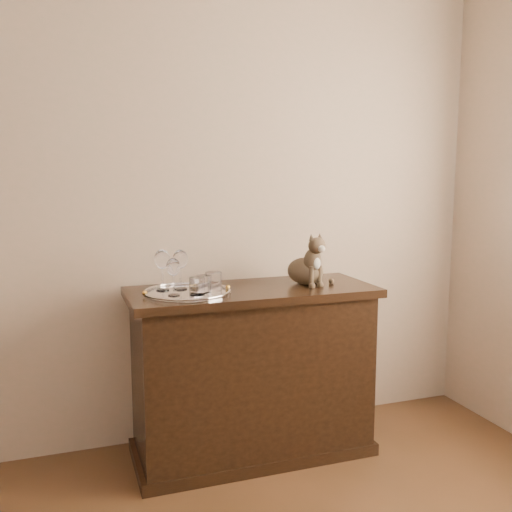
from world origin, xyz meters
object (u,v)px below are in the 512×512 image
Objects in this scene: tumbler_b at (197,286)px; tumbler_c at (214,282)px; tumbler_a at (204,284)px; wine_glass_c at (173,277)px; sideboard at (252,372)px; cat at (305,258)px; tray at (187,293)px; wine_glass_b at (180,270)px; wine_glass_a at (162,270)px.

tumbler_b is 0.91× the size of tumbler_c.
tumbler_a and tumbler_b have the same top height.
sideboard is at bearing 10.76° from wine_glass_c.
cat is at bearing 11.33° from tumbler_b.
tray reaches higher than sideboard.
tumbler_a is 0.92× the size of tumbler_c.
tumbler_c is (0.09, 0.07, 0.00)m from tumbler_b.
tumbler_a is at bearing -24.75° from tray.
wine_glass_b reaches higher than tumbler_b.
sideboard is at bearing 5.26° from tray.
wine_glass_c is at bearing -174.48° from tumbler_a.
wine_glass_c is at bearing -115.08° from wine_glass_b.
wine_glass_a is at bearing 158.43° from tumbler_c.
sideboard is 3.00× the size of tray.
tumbler_b is at bearing -68.49° from tray.
wine_glass_b is (-0.02, 0.08, 0.10)m from tray.
wine_glass_c is 0.15m from tumbler_a.
cat is (0.49, 0.05, 0.08)m from tumbler_c.
wine_glass_c is (-0.06, -0.12, -0.01)m from wine_glass_b.
wine_glass_b is 2.35× the size of tumbler_a.
tray is at bearing -39.00° from wine_glass_a.
tumbler_a is (0.17, -0.11, -0.06)m from wine_glass_a.
tumbler_b is at bearing -50.07° from wine_glass_a.
tumbler_a is 0.06m from tumbler_b.
cat is (0.29, 0.01, 0.56)m from sideboard.
tumbler_b is at bearing -145.41° from tumbler_c.
tumbler_c is 0.33× the size of cat.
sideboard is at bearing 173.99° from cat.
wine_glass_a is at bearing 129.93° from tumbler_b.
tray is 0.09m from tumbler_a.
cat is at bearing 7.50° from wine_glass_c.
wine_glass_a is at bearing 173.18° from sideboard.
tumbler_a is at bearing -166.41° from sideboard.
wine_glass_b is 2.15× the size of tumbler_c.
cat is at bearing -2.92° from wine_glass_b.
wine_glass_c is at bearing 178.59° from cat.
wine_glass_c is 2.13× the size of tumbler_b.
tray is at bearing -78.78° from wine_glass_b.
wine_glass_a is at bearing 177.07° from wine_glass_b.
tumbler_a is 0.56m from cat.
tumbler_c is at bearing -31.22° from wine_glass_b.
sideboard is 7.04× the size of wine_glass_c.
tray is 5.01× the size of tumbler_b.
sideboard is at bearing -6.82° from wine_glass_a.
tumbler_a is at bearing 179.10° from cat.
wine_glass_a is at bearing 168.17° from cat.
wine_glass_c is 1.93× the size of tumbler_c.
wine_glass_b is 0.14m from wine_glass_c.
tumbler_c is (0.20, 0.04, -0.04)m from wine_glass_c.
cat is at bearing 6.05° from tumbler_c.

